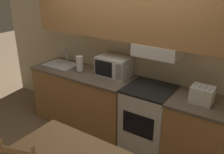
# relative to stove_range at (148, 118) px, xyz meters

# --- Properties ---
(ground_plane) EXTENTS (16.00, 16.00, 0.00)m
(ground_plane) POSITION_rel_stove_range_xyz_m (-0.47, 0.30, -0.46)
(ground_plane) COLOR #7F664C
(wall_back) EXTENTS (5.34, 0.38, 2.55)m
(wall_back) POSITION_rel_stove_range_xyz_m (-0.46, 0.24, 1.07)
(wall_back) COLOR beige
(wall_back) RESTS_ON ground_plane
(lower_counter_main) EXTENTS (1.64, 0.65, 0.91)m
(lower_counter_main) POSITION_rel_stove_range_xyz_m (-1.14, -0.01, 0.00)
(lower_counter_main) COLOR #B27A47
(lower_counter_main) RESTS_ON ground_plane
(lower_counter_right_stub) EXTENTS (0.69, 0.65, 0.91)m
(lower_counter_right_stub) POSITION_rel_stove_range_xyz_m (0.66, -0.01, 0.00)
(lower_counter_right_stub) COLOR #B27A47
(lower_counter_right_stub) RESTS_ON ground_plane
(stove_range) EXTENTS (0.62, 0.61, 0.91)m
(stove_range) POSITION_rel_stove_range_xyz_m (0.00, 0.00, 0.00)
(stove_range) COLOR silver
(stove_range) RESTS_ON ground_plane
(microwave) EXTENTS (0.47, 0.33, 0.29)m
(microwave) POSITION_rel_stove_range_xyz_m (-0.64, 0.11, 0.60)
(microwave) COLOR silver
(microwave) RESTS_ON lower_counter_main
(toaster) EXTENTS (0.26, 0.21, 0.20)m
(toaster) POSITION_rel_stove_range_xyz_m (0.66, -0.04, 0.55)
(toaster) COLOR silver
(toaster) RESTS_ON lower_counter_right_stub
(sink_basin) EXTENTS (0.52, 0.38, 0.27)m
(sink_basin) POSITION_rel_stove_range_xyz_m (-1.59, -0.01, 0.47)
(sink_basin) COLOR #B7BABF
(sink_basin) RESTS_ON lower_counter_main
(paper_towel_roll) EXTENTS (0.12, 0.12, 0.24)m
(paper_towel_roll) POSITION_rel_stove_range_xyz_m (-1.17, -0.03, 0.57)
(paper_towel_roll) COLOR black
(paper_towel_roll) RESTS_ON lower_counter_main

